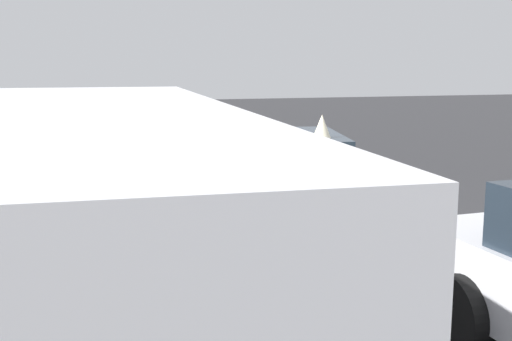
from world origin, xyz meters
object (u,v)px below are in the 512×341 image
object	(u,v)px
art_car_decorated	(278,186)
parked_sedan_far_right	(132,144)
parked_van_near_left	(48,271)
parked_sedan_behind_right	(158,125)

from	to	relation	value
art_car_decorated	parked_sedan_far_right	bearing A→B (deg)	-151.81
parked_sedan_far_right	parked_van_near_left	bearing A→B (deg)	168.60
art_car_decorated	parked_sedan_far_right	xyz separation A→B (m)	(4.80, 1.43, 0.01)
parked_van_near_left	art_car_decorated	bearing A→B (deg)	149.97
parked_sedan_far_right	parked_sedan_behind_right	bearing A→B (deg)	-19.57
parked_sedan_behind_right	parked_sedan_far_right	xyz separation A→B (m)	(-3.20, 0.93, -0.03)
art_car_decorated	parked_sedan_far_right	world-z (taller)	art_car_decorated
art_car_decorated	parked_sedan_behind_right	world-z (taller)	art_car_decorated
art_car_decorated	parked_van_near_left	world-z (taller)	parked_van_near_left
art_car_decorated	parked_sedan_behind_right	size ratio (longest dim) A/B	0.98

